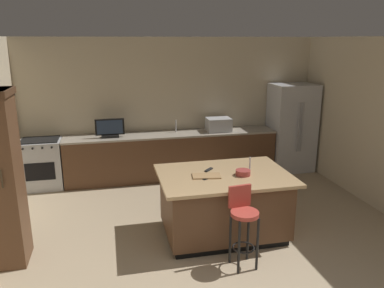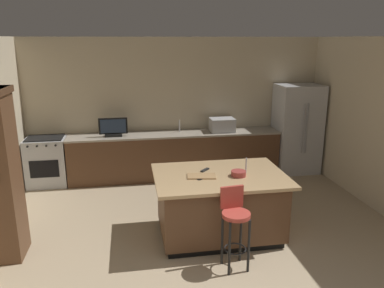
{
  "view_description": "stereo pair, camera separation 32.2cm",
  "coord_description": "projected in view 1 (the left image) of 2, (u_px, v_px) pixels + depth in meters",
  "views": [
    {
      "loc": [
        -1.28,
        -2.55,
        2.72
      ],
      "look_at": [
        0.06,
        3.41,
        1.02
      ],
      "focal_mm": 35.47,
      "sensor_mm": 36.0,
      "label": 1
    },
    {
      "loc": [
        -0.97,
        -2.61,
        2.72
      ],
      "look_at": [
        0.06,
        3.41,
        1.02
      ],
      "focal_mm": 35.47,
      "sensor_mm": 36.0,
      "label": 2
    }
  ],
  "objects": [
    {
      "name": "sink_faucet_back",
      "position": [
        176.0,
        126.0,
        7.57
      ],
      "size": [
        0.02,
        0.02,
        0.24
      ],
      "primitive_type": "cylinder",
      "color": "#B2B2B7",
      "rests_on": "counter_back"
    },
    {
      "name": "wall_back",
      "position": [
        172.0,
        107.0,
        7.73
      ],
      "size": [
        6.44,
        0.12,
        2.76
      ],
      "primitive_type": "cube",
      "color": "beige",
      "rests_on": "ground_plane"
    },
    {
      "name": "cutting_board",
      "position": [
        206.0,
        176.0,
        5.14
      ],
      "size": [
        0.41,
        0.27,
        0.02
      ],
      "primitive_type": "cube",
      "rotation": [
        0.0,
        0.0,
        -0.15
      ],
      "color": "#A87F51",
      "rests_on": "kitchen_island"
    },
    {
      "name": "fruit_bowl",
      "position": [
        243.0,
        173.0,
        5.18
      ],
      "size": [
        0.2,
        0.2,
        0.07
      ],
      "primitive_type": "cylinder",
      "color": "#993833",
      "rests_on": "kitchen_island"
    },
    {
      "name": "tv_remote",
      "position": [
        209.0,
        170.0,
        5.38
      ],
      "size": [
        0.15,
        0.15,
        0.02
      ],
      "primitive_type": "cube",
      "rotation": [
        0.0,
        0.0,
        -0.78
      ],
      "color": "black",
      "rests_on": "kitchen_island"
    },
    {
      "name": "counter_back",
      "position": [
        172.0,
        155.0,
        7.61
      ],
      "size": [
        4.18,
        0.62,
        0.92
      ],
      "color": "brown",
      "rests_on": "ground_plane"
    },
    {
      "name": "bar_stool_center",
      "position": [
        243.0,
        220.0,
        4.57
      ],
      "size": [
        0.34,
        0.35,
        1.02
      ],
      "rotation": [
        0.0,
        0.0,
        0.11
      ],
      "color": "#B23D33",
      "rests_on": "ground_plane"
    },
    {
      "name": "refrigerator",
      "position": [
        291.0,
        128.0,
        7.98
      ],
      "size": [
        0.88,
        0.73,
        1.83
      ],
      "color": "#B7BABF",
      "rests_on": "ground_plane"
    },
    {
      "name": "microwave",
      "position": [
        218.0,
        125.0,
        7.65
      ],
      "size": [
        0.48,
        0.36,
        0.26
      ],
      "primitive_type": "cube",
      "color": "#B7BABF",
      "rests_on": "counter_back"
    },
    {
      "name": "sink_faucet_island",
      "position": [
        250.0,
        165.0,
        5.28
      ],
      "size": [
        0.02,
        0.02,
        0.22
      ],
      "primitive_type": "cylinder",
      "color": "#B2B2B7",
      "rests_on": "kitchen_island"
    },
    {
      "name": "range_oven",
      "position": [
        42.0,
        164.0,
        7.08
      ],
      "size": [
        0.73,
        0.63,
        0.94
      ],
      "color": "#B7BABF",
      "rests_on": "ground_plane"
    },
    {
      "name": "tv_monitor",
      "position": [
        110.0,
        129.0,
        7.14
      ],
      "size": [
        0.54,
        0.16,
        0.36
      ],
      "color": "black",
      "rests_on": "counter_back"
    },
    {
      "name": "cell_phone",
      "position": [
        203.0,
        178.0,
        5.07
      ],
      "size": [
        0.13,
        0.17,
        0.01
      ],
      "primitive_type": "cube",
      "rotation": [
        0.0,
        0.0,
        0.44
      ],
      "color": "black",
      "rests_on": "kitchen_island"
    },
    {
      "name": "kitchen_island",
      "position": [
        224.0,
        204.0,
        5.36
      ],
      "size": [
        1.81,
        1.27,
        0.92
      ],
      "color": "black",
      "rests_on": "ground_plane"
    }
  ]
}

